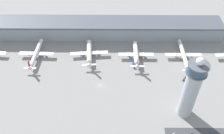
{
  "coord_description": "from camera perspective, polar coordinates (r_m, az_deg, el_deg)",
  "views": [
    {
      "loc": [
        11.2,
        -139.76,
        154.3
      ],
      "look_at": [
        9.94,
        11.31,
        10.37
      ],
      "focal_mm": 40.0,
      "sensor_mm": 36.0,
      "label": 1
    }
  ],
  "objects": [
    {
      "name": "airplane_gate_delta",
      "position": [
        230.41,
        5.54,
        2.88
      ],
      "size": [
        32.52,
        34.33,
        13.9
      ],
      "color": "white",
      "rests_on": "ground"
    },
    {
      "name": "service_truck_fuel",
      "position": [
        220.93,
        16.51,
        -2.61
      ],
      "size": [
        5.9,
        5.97,
        3.01
      ],
      "color": "black",
      "rests_on": "ground"
    },
    {
      "name": "control_tower",
      "position": [
        178.57,
        17.66,
        -4.74
      ],
      "size": [
        13.97,
        13.97,
        54.36
      ],
      "color": "#ADB2BC",
      "rests_on": "ground"
    },
    {
      "name": "ground_plane",
      "position": [
        208.49,
        -2.77,
        -4.19
      ],
      "size": [
        1000.0,
        1000.0,
        0.0
      ],
      "primitive_type": "plane",
      "color": "gray"
    },
    {
      "name": "terminal_building",
      "position": [
        255.75,
        -2.14,
        8.8
      ],
      "size": [
        238.11,
        25.0,
        16.62
      ],
      "color": "#9399A3",
      "rests_on": "ground"
    },
    {
      "name": "airplane_gate_charlie",
      "position": [
        232.52,
        -5.23,
        3.2
      ],
      "size": [
        35.23,
        35.06,
        13.71
      ],
      "color": "white",
      "rests_on": "ground"
    },
    {
      "name": "airplane_gate_bravo",
      "position": [
        241.09,
        -16.98,
        2.92
      ],
      "size": [
        32.28,
        40.9,
        12.45
      ],
      "color": "white",
      "rests_on": "ground"
    },
    {
      "name": "airplane_gate_echo",
      "position": [
        238.94,
        16.07,
        2.66
      ],
      "size": [
        33.54,
        42.6,
        11.94
      ],
      "color": "white",
      "rests_on": "ground"
    },
    {
      "name": "service_truck_catering",
      "position": [
        225.02,
        5.07,
        0.42
      ],
      "size": [
        3.22,
        8.03,
        2.56
      ],
      "color": "black",
      "rests_on": "ground"
    }
  ]
}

